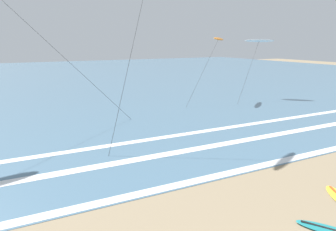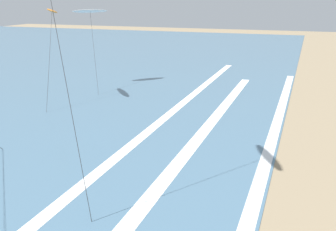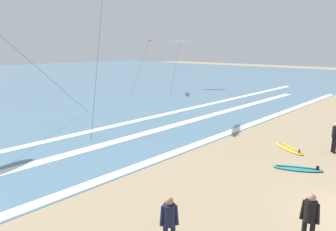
{
  "view_description": "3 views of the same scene",
  "coord_description": "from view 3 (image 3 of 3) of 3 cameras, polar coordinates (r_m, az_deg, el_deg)",
  "views": [
    {
      "loc": [
        -6.86,
        -2.75,
        6.08
      ],
      "look_at": [
        0.51,
        10.85,
        2.6
      ],
      "focal_mm": 35.99,
      "sensor_mm": 36.0,
      "label": 1
    },
    {
      "loc": [
        -11.79,
        7.46,
        7.3
      ],
      "look_at": [
        1.65,
        12.19,
        3.01
      ],
      "focal_mm": 42.61,
      "sensor_mm": 36.0,
      "label": 2
    },
    {
      "loc": [
        -10.59,
        -0.98,
        5.31
      ],
      "look_at": [
        1.82,
        10.75,
        1.42
      ],
      "focal_mm": 32.02,
      "sensor_mm": 36.0,
      "label": 3
    }
  ],
  "objects": [
    {
      "name": "wave_foam_shoreline",
      "position": [
        16.3,
        3.69,
        -6.16
      ],
      "size": [
        51.66,
        0.56,
        0.01
      ],
      "primitive_type": "cube",
      "color": "white",
      "rests_on": "ocean_surface"
    },
    {
      "name": "kite_white_high_right",
      "position": [
        41.05,
        2.26,
        13.76
      ],
      "size": [
        7.28,
        5.13,
        6.23
      ],
      "color": "white",
      "rests_on": "ground"
    },
    {
      "name": "wave_foam_mid_break",
      "position": [
        18.86,
        -4.87,
        -3.53
      ],
      "size": [
        45.18,
        0.69,
        0.01
      ],
      "primitive_type": "cube",
      "color": "white",
      "rests_on": "ocean_surface"
    },
    {
      "name": "surfboard_foreground_flat",
      "position": [
        17.33,
        22.01,
        -5.82
      ],
      "size": [
        1.61,
        2.1,
        0.25
      ],
      "color": "yellow",
      "rests_on": "ground"
    },
    {
      "name": "surfboard_right_spare",
      "position": [
        14.73,
        23.41,
        -9.23
      ],
      "size": [
        1.52,
        2.14,
        0.25
      ],
      "color": "teal",
      "rests_on": "ground"
    },
    {
      "name": "surfer_mid_group",
      "position": [
        8.2,
        0.24,
        -19.25
      ],
      "size": [
        0.44,
        0.4,
        1.6
      ],
      "color": "#141938",
      "rests_on": "ground"
    },
    {
      "name": "kite_orange_far_left",
      "position": [
        37.16,
        -3.64,
        14.14
      ],
      "size": [
        7.18,
        4.28,
        6.42
      ],
      "color": "orange",
      "rests_on": "ground"
    },
    {
      "name": "surfer_background_far",
      "position": [
        17.52,
        29.22,
        -3.24
      ],
      "size": [
        0.43,
        0.41,
        1.6
      ],
      "color": "black",
      "rests_on": "ground"
    },
    {
      "name": "surfer_left_far",
      "position": [
        9.15,
        25.37,
        -16.93
      ],
      "size": [
        0.32,
        0.51,
        1.6
      ],
      "color": "black",
      "rests_on": "ground"
    },
    {
      "name": "wave_foam_outer_break",
      "position": [
        21.39,
        -9.05,
        -1.67
      ],
      "size": [
        58.69,
        0.6,
        0.01
      ],
      "primitive_type": "cube",
      "color": "white",
      "rests_on": "ocean_surface"
    }
  ]
}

